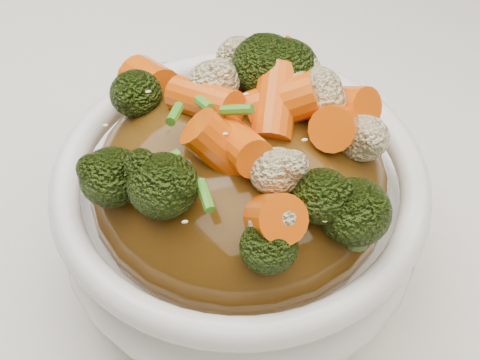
{
  "coord_description": "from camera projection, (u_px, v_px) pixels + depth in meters",
  "views": [
    {
      "loc": [
        -0.09,
        -0.28,
        1.13
      ],
      "look_at": [
        -0.03,
        -0.02,
        0.82
      ],
      "focal_mm": 55.0,
      "sensor_mm": 36.0,
      "label": 1
    }
  ],
  "objects": [
    {
      "name": "bowl",
      "position": [
        240.0,
        215.0,
        0.43
      ],
      "size": [
        0.21,
        0.21,
        0.08
      ],
      "primitive_type": null,
      "rotation": [
        0.0,
        0.0,
        -0.03
      ],
      "color": "white",
      "rests_on": "tablecloth"
    },
    {
      "name": "cauliflower",
      "position": [
        240.0,
        109.0,
        0.36
      ],
      "size": [
        0.17,
        0.17,
        0.03
      ],
      "primitive_type": null,
      "rotation": [
        0.0,
        0.0,
        -0.03
      ],
      "color": "beige",
      "rests_on": "sauce_base"
    },
    {
      "name": "sauce_base",
      "position": [
        240.0,
        183.0,
        0.41
      ],
      "size": [
        0.17,
        0.17,
        0.09
      ],
      "primitive_type": "ellipsoid",
      "rotation": [
        0.0,
        0.0,
        -0.03
      ],
      "color": "#4D2F0D",
      "rests_on": "bowl"
    },
    {
      "name": "scallions",
      "position": [
        240.0,
        103.0,
        0.36
      ],
      "size": [
        0.13,
        0.13,
        0.02
      ],
      "primitive_type": null,
      "rotation": [
        0.0,
        0.0,
        -0.03
      ],
      "color": "#3A811D",
      "rests_on": "sauce_base"
    },
    {
      "name": "tablecloth",
      "position": [
        280.0,
        237.0,
        0.49
      ],
      "size": [
        1.2,
        0.8,
        0.04
      ],
      "primitive_type": "cube",
      "color": "white",
      "rests_on": "dining_table"
    },
    {
      "name": "sesame_seeds",
      "position": [
        240.0,
        103.0,
        0.36
      ],
      "size": [
        0.15,
        0.15,
        0.01
      ],
      "primitive_type": null,
      "rotation": [
        0.0,
        0.0,
        -0.03
      ],
      "color": "beige",
      "rests_on": "sauce_base"
    },
    {
      "name": "carrots",
      "position": [
        240.0,
        105.0,
        0.36
      ],
      "size": [
        0.17,
        0.17,
        0.05
      ],
      "primitive_type": null,
      "rotation": [
        0.0,
        0.0,
        -0.03
      ],
      "color": "#E15607",
      "rests_on": "sauce_base"
    },
    {
      "name": "broccoli",
      "position": [
        240.0,
        106.0,
        0.36
      ],
      "size": [
        0.17,
        0.17,
        0.04
      ],
      "primitive_type": null,
      "rotation": [
        0.0,
        0.0,
        -0.03
      ],
      "color": "black",
      "rests_on": "sauce_base"
    }
  ]
}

